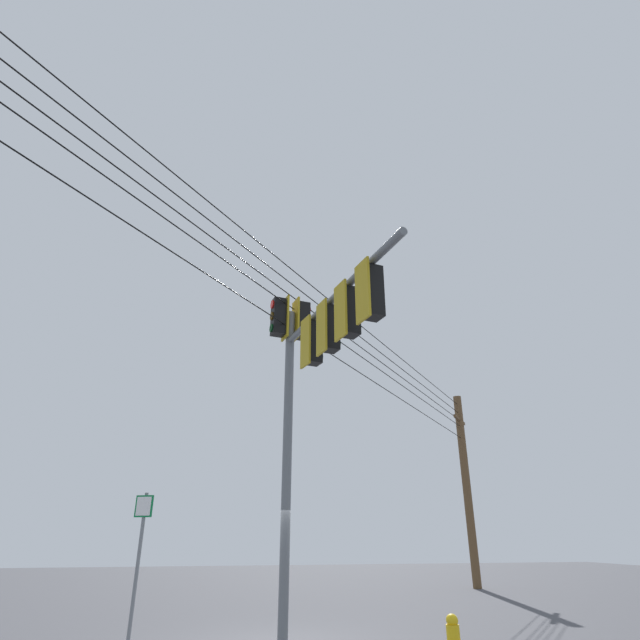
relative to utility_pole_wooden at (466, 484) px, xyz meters
The scene contains 4 objects.
signal_mast_assembly 15.47m from the utility_pole_wooden, 127.42° to the right, with size 1.53×5.18×7.27m.
utility_pole_wooden is the anchor object (origin of this frame).
route_sign_primary 16.60m from the utility_pole_wooden, 139.09° to the right, with size 0.35×0.18×2.81m.
overhead_wire_span 16.32m from the utility_pole_wooden, 131.45° to the right, with size 21.20×23.99×2.36m.
Camera 1 is at (-1.62, -11.85, 2.02)m, focal length 28.51 mm.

